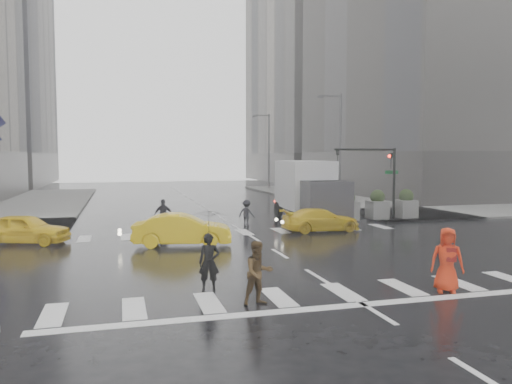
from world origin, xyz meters
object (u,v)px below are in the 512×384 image
object	(u,v)px
pedestrian_orange	(447,260)
taxi_front	(25,229)
pedestrian_brown	(258,273)
taxi_mid	(182,230)
traffic_signal_pole	(380,169)
box_truck	(310,189)

from	to	relation	value
pedestrian_orange	taxi_front	xyz separation A→B (m)	(-13.50, 12.11, -0.28)
pedestrian_orange	taxi_front	distance (m)	18.14
pedestrian_brown	taxi_mid	size ratio (longest dim) A/B	0.40
traffic_signal_pole	pedestrian_brown	xyz separation A→B (m)	(-11.74, -14.53, -2.35)
pedestrian_orange	taxi_mid	bearing A→B (deg)	152.18
traffic_signal_pole	taxi_mid	size ratio (longest dim) A/B	1.03
taxi_front	taxi_mid	size ratio (longest dim) A/B	0.92
taxi_front	box_truck	xyz separation A→B (m)	(15.40, 3.73, 1.29)
pedestrian_brown	box_truck	distance (m)	17.36
taxi_mid	box_truck	distance (m)	10.57
taxi_front	box_truck	size ratio (longest dim) A/B	0.58
traffic_signal_pole	pedestrian_brown	distance (m)	18.83
taxi_mid	box_truck	world-z (taller)	box_truck
box_truck	taxi_mid	bearing A→B (deg)	-140.21
box_truck	taxi_front	bearing A→B (deg)	-162.44
pedestrian_orange	taxi_front	bearing A→B (deg)	166.04
traffic_signal_pole	taxi_mid	bearing A→B (deg)	-157.98
traffic_signal_pole	pedestrian_brown	world-z (taller)	traffic_signal_pole
pedestrian_brown	pedestrian_orange	world-z (taller)	pedestrian_orange
pedestrian_brown	pedestrian_orange	size ratio (longest dim) A/B	0.90
taxi_front	box_truck	bearing A→B (deg)	-56.43
taxi_mid	taxi_front	bearing A→B (deg)	81.14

